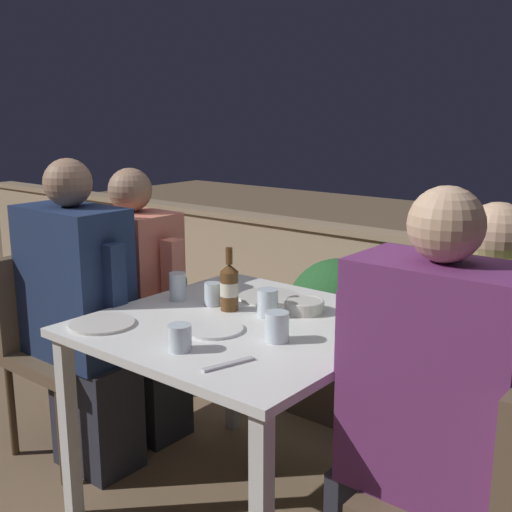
% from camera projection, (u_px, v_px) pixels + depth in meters
% --- Properties ---
extents(ground_plane, '(16.00, 16.00, 0.00)m').
position_uv_depth(ground_plane, '(244.00, 506.00, 2.40)').
color(ground_plane, '#7A6047').
extents(parapet_wall, '(9.00, 0.18, 0.75)m').
position_uv_depth(parapet_wall, '(437.00, 304.00, 3.60)').
color(parapet_wall, tan).
rests_on(parapet_wall, ground_plane).
extents(dining_table, '(0.97, 0.98, 0.73)m').
position_uv_depth(dining_table, '(243.00, 344.00, 2.26)').
color(dining_table, white).
rests_on(dining_table, ground_plane).
extents(planter_hedge, '(1.19, 0.47, 0.76)m').
position_uv_depth(planter_hedge, '(403.00, 344.00, 2.87)').
color(planter_hedge, brown).
rests_on(planter_hedge, ground_plane).
extents(chair_left_near, '(0.42, 0.42, 0.86)m').
position_uv_depth(chair_left_near, '(55.00, 332.00, 2.73)').
color(chair_left_near, brown).
rests_on(chair_left_near, ground_plane).
extents(person_navy_jumper, '(0.52, 0.26, 1.27)m').
position_uv_depth(person_navy_jumper, '(81.00, 317.00, 2.59)').
color(person_navy_jumper, '#282833').
rests_on(person_navy_jumper, ground_plane).
extents(chair_left_far, '(0.42, 0.42, 0.86)m').
position_uv_depth(chair_left_far, '(113.00, 312.00, 2.99)').
color(chair_left_far, brown).
rests_on(chair_left_far, ground_plane).
extents(person_coral_top, '(0.48, 0.26, 1.21)m').
position_uv_depth(person_coral_top, '(140.00, 304.00, 2.85)').
color(person_coral_top, '#282833').
rests_on(person_coral_top, ground_plane).
extents(chair_right_near, '(0.42, 0.42, 0.86)m').
position_uv_depth(chair_right_near, '(490.00, 487.00, 1.60)').
color(chair_right_near, brown).
rests_on(chair_right_near, ground_plane).
extents(person_purple_stripe, '(0.51, 0.26, 1.27)m').
position_uv_depth(person_purple_stripe, '(421.00, 424.00, 1.70)').
color(person_purple_stripe, '#282833').
rests_on(person_purple_stripe, ground_plane).
extents(person_green_blouse, '(0.47, 0.26, 1.20)m').
position_uv_depth(person_green_blouse, '(472.00, 396.00, 1.93)').
color(person_green_blouse, '#282833').
rests_on(person_green_blouse, ground_plane).
extents(beer_bottle, '(0.07, 0.07, 0.23)m').
position_uv_depth(beer_bottle, '(229.00, 286.00, 2.34)').
color(beer_bottle, brown).
rests_on(beer_bottle, dining_table).
extents(plate_0, '(0.21, 0.21, 0.01)m').
position_uv_depth(plate_0, '(213.00, 329.00, 2.14)').
color(plate_0, white).
rests_on(plate_0, dining_table).
extents(plate_1, '(0.22, 0.22, 0.01)m').
position_uv_depth(plate_1, '(102.00, 324.00, 2.19)').
color(plate_1, silver).
rests_on(plate_1, dining_table).
extents(plate_2, '(0.24, 0.24, 0.01)m').
position_uv_depth(plate_2, '(269.00, 297.00, 2.51)').
color(plate_2, silver).
rests_on(plate_2, dining_table).
extents(bowl_0, '(0.15, 0.15, 0.05)m').
position_uv_depth(bowl_0, '(304.00, 305.00, 2.33)').
color(bowl_0, beige).
rests_on(bowl_0, dining_table).
extents(bowl_1, '(0.11, 0.11, 0.05)m').
position_uv_depth(bowl_1, '(373.00, 312.00, 2.25)').
color(bowl_1, '#4C709E').
rests_on(bowl_1, dining_table).
extents(glass_cup_0, '(0.07, 0.07, 0.08)m').
position_uv_depth(glass_cup_0, '(180.00, 338.00, 1.96)').
color(glass_cup_0, silver).
rests_on(glass_cup_0, dining_table).
extents(glass_cup_1, '(0.08, 0.08, 0.10)m').
position_uv_depth(glass_cup_1, '(268.00, 303.00, 2.28)').
color(glass_cup_1, silver).
rests_on(glass_cup_1, dining_table).
extents(glass_cup_2, '(0.07, 0.07, 0.11)m').
position_uv_depth(glass_cup_2, '(178.00, 287.00, 2.47)').
color(glass_cup_2, silver).
rests_on(glass_cup_2, dining_table).
extents(glass_cup_3, '(0.06, 0.06, 0.09)m').
position_uv_depth(glass_cup_3, '(212.00, 294.00, 2.41)').
color(glass_cup_3, silver).
rests_on(glass_cup_3, dining_table).
extents(glass_cup_4, '(0.08, 0.08, 0.10)m').
position_uv_depth(glass_cup_4, '(277.00, 327.00, 2.03)').
color(glass_cup_4, silver).
rests_on(glass_cup_4, dining_table).
extents(fork_0, '(0.07, 0.17, 0.01)m').
position_uv_depth(fork_0, '(228.00, 364.00, 1.85)').
color(fork_0, silver).
rests_on(fork_0, dining_table).
extents(potted_plant, '(0.28, 0.28, 0.58)m').
position_uv_depth(potted_plant, '(164.00, 299.00, 3.77)').
color(potted_plant, brown).
rests_on(potted_plant, ground_plane).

